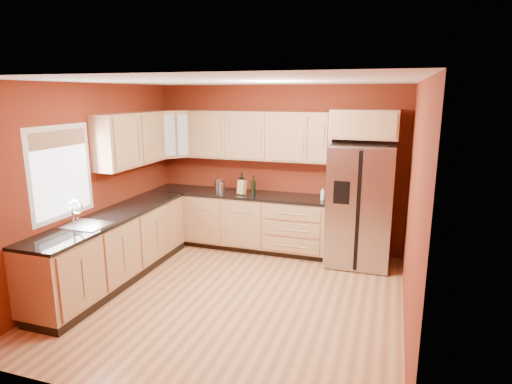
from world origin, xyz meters
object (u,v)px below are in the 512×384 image
Objects in this scene: refrigerator at (360,205)px; soap_dispenser at (323,194)px; knife_block at (242,187)px; canister_left at (221,187)px; wine_bottle_a at (242,182)px.

soap_dispenser is (-0.55, 0.01, 0.12)m from refrigerator.
refrigerator is 0.56m from soap_dispenser.
refrigerator is at bearing 10.76° from knife_block.
refrigerator reaches higher than knife_block.
knife_block is at bearing -4.55° from canister_left.
refrigerator is 7.91× the size of knife_block.
canister_left reaches higher than soap_dispenser.
wine_bottle_a is (-1.86, 0.11, 0.19)m from refrigerator.
knife_block is 1.29× the size of soap_dispenser.
refrigerator is 5.50× the size of wine_bottle_a.
soap_dispenser is at bearing -4.47° from wine_bottle_a.
canister_left is (-2.18, 0.03, 0.12)m from refrigerator.
canister_left is at bearing 179.28° from refrigerator.
knife_block reaches higher than canister_left.
canister_left is 0.56× the size of wine_bottle_a.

